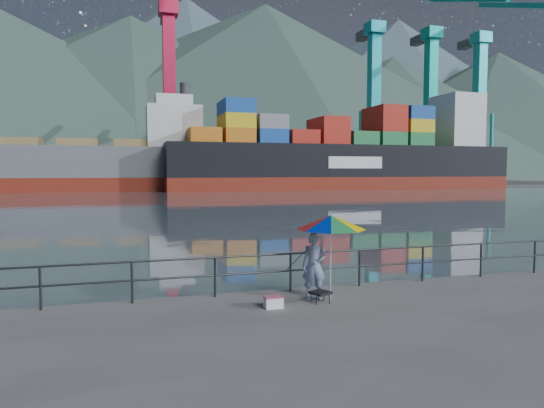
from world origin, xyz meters
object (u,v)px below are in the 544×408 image
(bulk_carrier, at_px, (91,164))
(fisherman, at_px, (314,266))
(beach_umbrella, at_px, (331,222))
(cooler_bag, at_px, (273,303))
(container_ship, at_px, (351,156))

(bulk_carrier, bearing_deg, fisherman, -82.30)
(fisherman, bearing_deg, bulk_carrier, 122.40)
(beach_umbrella, bearing_deg, cooler_bag, -170.05)
(bulk_carrier, xyz_separation_m, container_ship, (44.74, -3.95, 1.63))
(beach_umbrella, height_order, cooler_bag, beach_umbrella)
(bulk_carrier, bearing_deg, cooler_bag, -83.27)
(fisherman, distance_m, cooler_bag, 1.47)
(fisherman, height_order, cooler_bag, fisherman)
(cooler_bag, distance_m, bulk_carrier, 74.62)
(beach_umbrella, xyz_separation_m, bulk_carrier, (-10.28, 73.72, 2.26))
(beach_umbrella, bearing_deg, bulk_carrier, 97.94)
(cooler_bag, relative_size, container_ship, 0.01)
(fisherman, bearing_deg, beach_umbrella, -6.38)
(cooler_bag, bearing_deg, bulk_carrier, 96.90)
(fisherman, height_order, container_ship, container_ship)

